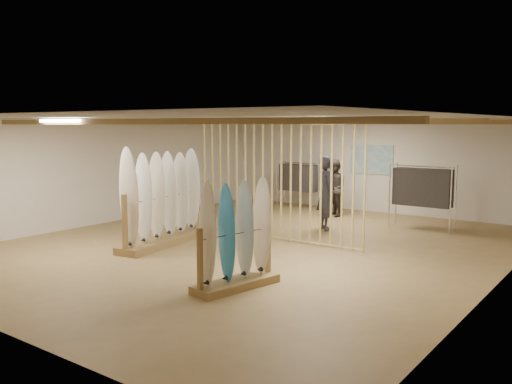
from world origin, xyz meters
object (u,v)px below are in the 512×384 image
Objects in this scene: clothing_rack_b at (423,187)px; shopper_a at (326,188)px; clothing_rack_a at (298,178)px; shopper_b at (334,184)px; rack_left at (163,212)px; rack_right at (236,252)px.

shopper_a is at bearing -142.77° from clothing_rack_b.
clothing_rack_b reaches higher than clothing_rack_a.
clothing_rack_b is 2.82m from shopper_b.
shopper_b is at bearing 68.06° from rack_left.
rack_right is at bearing -34.51° from shopper_b.
shopper_a is (2.51, -2.70, 0.09)m from clothing_rack_a.
rack_right is at bearing -59.93° from clothing_rack_a.
shopper_b is (-2.77, 0.49, -0.14)m from clothing_rack_b.
shopper_b is at bearing -25.49° from shopper_a.
rack_right is at bearing -95.23° from clothing_rack_b.
shopper_b reaches higher than rack_right.
clothing_rack_b is (4.05, 5.10, 0.36)m from rack_left.
clothing_rack_a is (-3.76, 7.96, 0.36)m from rack_right.
clothing_rack_a is at bearing 84.75° from rack_left.
shopper_b is (-0.81, 1.93, -0.12)m from shopper_a.
rack_right is 7.49m from shopper_b.
shopper_a is (-1.96, -1.44, -0.02)m from clothing_rack_b.
rack_left is 1.80× the size of clothing_rack_a.
rack_right is 0.85× the size of shopper_a.
shopper_a is (-1.24, 5.26, 0.46)m from rack_right.
shopper_b is (1.70, -0.76, -0.03)m from clothing_rack_a.
shopper_b is (-2.06, 7.20, 0.34)m from rack_right.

